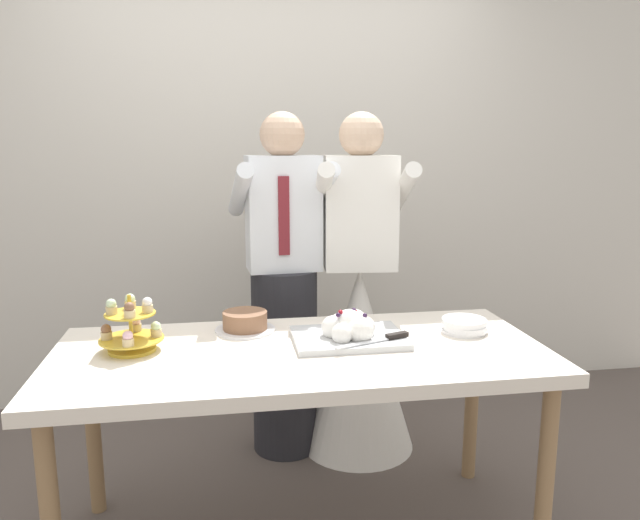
{
  "coord_description": "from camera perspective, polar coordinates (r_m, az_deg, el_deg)",
  "views": [
    {
      "loc": [
        -0.28,
        -2.1,
        1.52
      ],
      "look_at": [
        0.1,
        0.15,
        1.07
      ],
      "focal_mm": 34.01,
      "sensor_mm": 36.0,
      "label": 1
    }
  ],
  "objects": [
    {
      "name": "person_bride",
      "position": [
        3.02,
        3.68,
        -7.07
      ],
      "size": [
        0.56,
        0.56,
        1.66
      ],
      "color": "white",
      "rests_on": "ground_plane"
    },
    {
      "name": "main_cake_tray",
      "position": [
        2.32,
        2.79,
        -6.62
      ],
      "size": [
        0.43,
        0.32,
        0.13
      ],
      "color": "silver",
      "rests_on": "dessert_table"
    },
    {
      "name": "dessert_table",
      "position": [
        2.27,
        -1.78,
        -10.1
      ],
      "size": [
        1.8,
        0.8,
        0.78
      ],
      "color": "silver",
      "rests_on": "ground_plane"
    },
    {
      "name": "plate_stack",
      "position": [
        2.49,
        13.46,
        -6.0
      ],
      "size": [
        0.18,
        0.18,
        0.05
      ],
      "color": "white",
      "rests_on": "dessert_table"
    },
    {
      "name": "rear_wall",
      "position": [
        3.6,
        -5.03,
        9.87
      ],
      "size": [
        5.2,
        0.1,
        2.9
      ],
      "primitive_type": "cube",
      "color": "beige",
      "rests_on": "ground_plane"
    },
    {
      "name": "cupcake_stand",
      "position": [
        2.3,
        -17.35,
        -6.19
      ],
      "size": [
        0.23,
        0.23,
        0.21
      ],
      "color": "gold",
      "rests_on": "dessert_table"
    },
    {
      "name": "round_cake",
      "position": [
        2.45,
        -7.06,
        -5.82
      ],
      "size": [
        0.24,
        0.24,
        0.08
      ],
      "color": "white",
      "rests_on": "dessert_table"
    },
    {
      "name": "person_groom",
      "position": [
        2.95,
        -3.39,
        -4.18
      ],
      "size": [
        0.49,
        0.52,
        1.66
      ],
      "color": "#232328",
      "rests_on": "ground_plane"
    }
  ]
}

